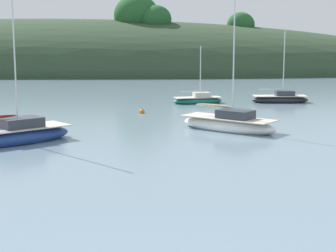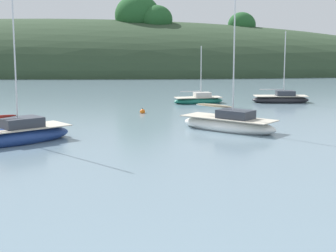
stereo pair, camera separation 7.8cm
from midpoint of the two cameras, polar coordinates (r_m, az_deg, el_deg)
name	(u,v)px [view 2 (the right image)]	position (r m, az deg, el deg)	size (l,w,h in m)	color
far_shoreline_hill	(39,72)	(102.52, -13.45, 5.59)	(150.00, 36.00, 23.33)	#2D422B
sailboat_teal_outer	(229,124)	(36.62, 6.49, 0.22)	(7.08, 6.16, 9.07)	white
sailboat_navy_dinghy	(281,99)	(53.33, 11.87, 2.81)	(5.51, 1.97, 7.01)	#232328
sailboat_cream_ketch	(199,100)	(51.68, 3.31, 2.76)	(5.08, 2.83, 5.59)	#196B56
sailboat_orange_cutter	(13,136)	(33.21, -15.94, -0.97)	(7.16, 6.77, 9.77)	navy
mooring_buoy_channel	(142,112)	(44.76, -2.66, 1.52)	(0.44, 0.44, 0.54)	orange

